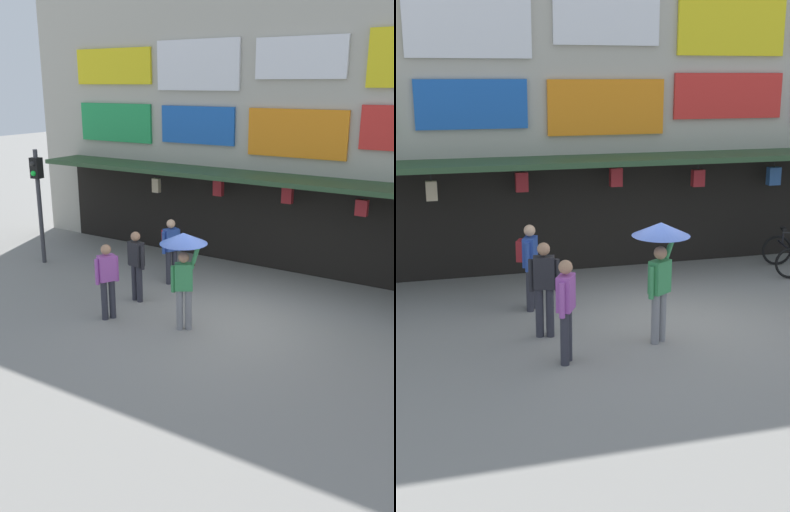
{
  "view_description": "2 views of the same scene",
  "coord_description": "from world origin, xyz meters",
  "views": [
    {
      "loc": [
        5.39,
        -9.43,
        4.89
      ],
      "look_at": [
        -0.82,
        0.52,
        1.22
      ],
      "focal_mm": 38.71,
      "sensor_mm": 36.0,
      "label": 1
    },
    {
      "loc": [
        -4.23,
        -10.49,
        4.4
      ],
      "look_at": [
        -1.16,
        0.82,
        1.18
      ],
      "focal_mm": 46.59,
      "sensor_mm": 36.0,
      "label": 2
    }
  ],
  "objects": [
    {
      "name": "pedestrian_with_umbrella",
      "position": [
        -0.41,
        -0.64,
        1.64
      ],
      "size": [
        0.96,
        0.96,
        2.08
      ],
      "color": "gray",
      "rests_on": "ground"
    },
    {
      "name": "pedestrian_in_red",
      "position": [
        -2.21,
        0.1,
        0.95
      ],
      "size": [
        0.52,
        0.29,
        1.68
      ],
      "color": "#2D2D38",
      "rests_on": "ground"
    },
    {
      "name": "pedestrian_in_green",
      "position": [
        -2.1,
        -1.05,
        0.95
      ],
      "size": [
        0.36,
        0.48,
        1.68
      ],
      "color": "#2D2D38",
      "rests_on": "ground"
    },
    {
      "name": "bicycle_parked",
      "position": [
        3.85,
        2.52,
        0.39
      ],
      "size": [
        0.98,
        1.3,
        1.05
      ],
      "color": "black",
      "rests_on": "ground"
    },
    {
      "name": "ground_plane",
      "position": [
        0.0,
        0.0,
        0.0
      ],
      "size": [
        80.0,
        80.0,
        0.0
      ],
      "primitive_type": "plane",
      "color": "gray"
    },
    {
      "name": "shopfront",
      "position": [
        -0.0,
        4.57,
        3.96
      ],
      "size": [
        18.0,
        2.6,
        8.0
      ],
      "color": "#B2AD9E",
      "rests_on": "ground"
    },
    {
      "name": "pedestrian_in_blue",
      "position": [
        -2.23,
        1.52,
        0.98
      ],
      "size": [
        0.45,
        0.49,
        1.68
      ],
      "color": "#2D2D38",
      "rests_on": "ground"
    }
  ]
}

